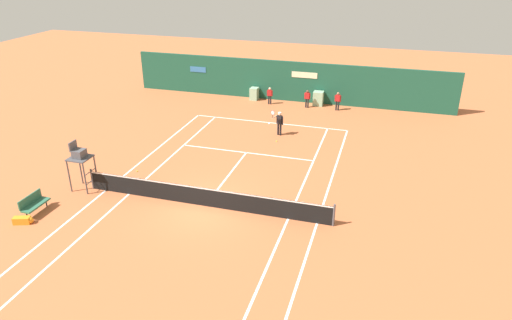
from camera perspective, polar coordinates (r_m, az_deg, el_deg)
ground_plane at (r=22.43m, az=-5.74°, el=-4.89°), size 80.00×80.00×0.01m
tennis_net at (r=21.72m, az=-6.36°, el=-4.45°), size 12.10×0.10×1.07m
sponsor_back_wall at (r=36.45m, az=3.91°, el=9.55°), size 25.00×1.02×3.08m
umpire_chair at (r=24.14m, az=-20.83°, el=0.30°), size 1.00×1.00×2.52m
player_bench at (r=23.34m, az=-25.63°, el=-4.77°), size 0.54×1.40×0.88m
equipment_bag at (r=22.85m, az=-26.59°, el=-6.64°), size 0.87×0.52×0.32m
player_on_baseline at (r=29.58m, az=2.87°, el=4.75°), size 0.74×0.64×1.78m
ball_kid_right_post at (r=34.78m, az=10.00°, el=7.27°), size 0.46×0.19×1.38m
ball_kid_centre_post at (r=35.69m, az=1.70°, el=8.03°), size 0.44×0.19×1.31m
ball_kid_left_post at (r=35.09m, az=6.31°, el=7.63°), size 0.45×0.19×1.35m
tennis_ball_mid_court at (r=28.86m, az=2.54°, el=2.32°), size 0.07×0.07×0.07m
tennis_ball_by_sideline at (r=25.81m, az=-14.38°, el=-1.33°), size 0.07×0.07×0.07m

